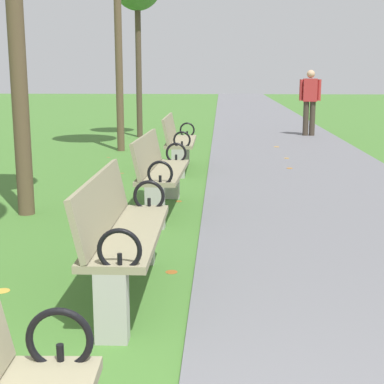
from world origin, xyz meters
The scene contains 6 objects.
paved_walkway centered at (1.54, 18.00, 0.01)m, with size 3.09×44.00×0.02m, color slate.
park_bench_2 centered at (-0.50, 2.64, 0.49)m, with size 0.48×1.60×0.90m.
park_bench_3 centered at (-0.50, 5.26, 0.49)m, with size 0.52×1.61×0.90m.
park_bench_4 centered at (-0.50, 8.20, 0.49)m, with size 0.48×1.60×0.90m.
pedestrian_walking centered at (2.41, 13.42, 0.93)m, with size 0.53×0.24×1.62m.
scattered_leaves centered at (0.15, 5.34, 0.01)m, with size 4.76×12.43×0.02m.
Camera 1 is at (0.21, -1.38, 1.63)m, focal length 54.55 mm.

